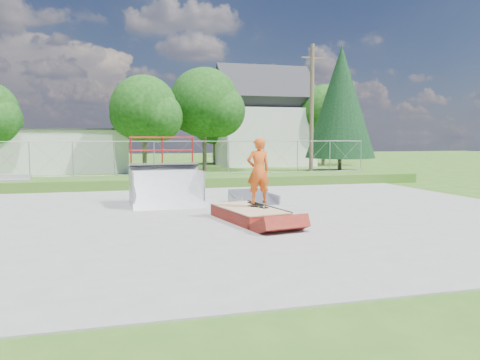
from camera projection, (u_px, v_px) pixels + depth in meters
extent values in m
plane|color=#2C5C1A|center=(247.00, 216.00, 14.86)|extent=(120.00, 120.00, 0.00)
cube|color=gray|center=(247.00, 215.00, 14.86)|extent=(20.00, 16.00, 0.04)
cube|color=#2C5C1A|center=(196.00, 181.00, 23.96)|extent=(24.00, 3.00, 0.50)
cube|color=maroon|center=(249.00, 215.00, 13.82)|extent=(1.79, 2.93, 0.38)
cube|color=tan|center=(249.00, 208.00, 13.80)|extent=(1.81, 2.96, 0.03)
cube|color=black|center=(258.00, 205.00, 13.94)|extent=(0.51, 0.82, 0.13)
imported|color=#DD5618|center=(258.00, 173.00, 13.85)|extent=(0.71, 0.47, 1.94)
cube|color=silver|center=(56.00, 151.00, 33.76)|extent=(10.00, 6.00, 3.00)
cube|color=silver|center=(263.00, 137.00, 41.98)|extent=(8.00, 6.00, 5.00)
cube|color=#2C2C31|center=(263.00, 99.00, 41.67)|extent=(8.40, 6.08, 6.08)
cylinder|color=brown|center=(312.00, 112.00, 28.00)|extent=(0.24, 0.24, 8.00)
cylinder|color=brown|center=(145.00, 156.00, 31.52)|extent=(0.30, 0.30, 2.45)
sphere|color=#0F380F|center=(144.00, 109.00, 31.23)|extent=(4.48, 4.48, 4.48)
sphere|color=#0F380F|center=(157.00, 117.00, 30.96)|extent=(3.36, 3.36, 3.36)
cylinder|color=brown|center=(205.00, 152.00, 34.60)|extent=(0.30, 0.30, 2.80)
sphere|color=#0F380F|center=(204.00, 103.00, 34.27)|extent=(5.12, 5.12, 5.12)
sphere|color=#0F380F|center=(219.00, 111.00, 33.97)|extent=(3.84, 3.84, 3.84)
cylinder|color=brown|center=(323.00, 151.00, 41.47)|extent=(0.30, 0.30, 2.62)
sphere|color=#0F380F|center=(324.00, 112.00, 41.17)|extent=(4.80, 4.80, 4.80)
sphere|color=#0F380F|center=(336.00, 119.00, 40.88)|extent=(3.60, 3.60, 3.60)
cylinder|color=brown|center=(215.00, 153.00, 42.98)|extent=(0.30, 0.30, 2.10)
sphere|color=#0F380F|center=(215.00, 123.00, 42.73)|extent=(3.84, 3.84, 3.84)
sphere|color=#0F380F|center=(223.00, 129.00, 42.50)|extent=(2.88, 2.88, 2.88)
cylinder|color=brown|center=(340.00, 163.00, 34.29)|extent=(0.28, 0.28, 1.20)
cone|color=black|center=(341.00, 102.00, 33.89)|extent=(5.04, 5.04, 8.10)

